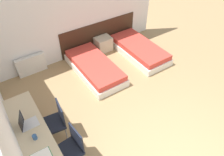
% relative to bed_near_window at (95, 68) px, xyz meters
% --- Properties ---
extents(wall_back, '(5.79, 0.05, 2.70)m').
position_rel_bed_near_window_xyz_m(wall_back, '(-0.07, 1.09, 1.18)').
color(wall_back, white).
rests_on(wall_back, ground_plane).
extents(headboard_panel, '(2.68, 0.03, 0.89)m').
position_rel_bed_near_window_xyz_m(headboard_panel, '(0.81, 1.05, 0.27)').
color(headboard_panel, '#382316').
rests_on(headboard_panel, ground_plane).
extents(bed_near_window, '(0.96, 2.04, 0.36)m').
position_rel_bed_near_window_xyz_m(bed_near_window, '(0.00, 0.00, 0.00)').
color(bed_near_window, silver).
rests_on(bed_near_window, ground_plane).
extents(bed_near_door, '(0.96, 2.04, 0.36)m').
position_rel_bed_near_window_xyz_m(bed_near_door, '(1.62, 0.00, 0.00)').
color(bed_near_door, silver).
rests_on(bed_near_door, ground_plane).
extents(nightstand, '(0.51, 0.40, 0.46)m').
position_rel_bed_near_window_xyz_m(nightstand, '(0.81, 0.82, 0.06)').
color(nightstand, beige).
rests_on(nightstand, ground_plane).
extents(radiator, '(0.81, 0.12, 0.55)m').
position_rel_bed_near_window_xyz_m(radiator, '(-1.47, 0.97, 0.10)').
color(radiator, silver).
rests_on(radiator, ground_plane).
extents(desk, '(0.55, 2.41, 0.74)m').
position_rel_bed_near_window_xyz_m(desk, '(-2.19, -1.74, 0.42)').
color(desk, '#C6B28E').
rests_on(desk, ground_plane).
extents(chair_near_laptop, '(0.51, 0.51, 0.89)m').
position_rel_bed_near_window_xyz_m(chair_near_laptop, '(-1.71, -1.37, 0.31)').
color(chair_near_laptop, black).
rests_on(chair_near_laptop, ground_plane).
extents(chair_near_notebook, '(0.51, 0.51, 0.89)m').
position_rel_bed_near_window_xyz_m(chair_near_notebook, '(-1.71, -2.10, 0.31)').
color(chair_near_notebook, black).
rests_on(chair_near_notebook, ground_plane).
extents(laptop, '(0.33, 0.25, 0.33)m').
position_rel_bed_near_window_xyz_m(laptop, '(-2.22, -1.40, 0.64)').
color(laptop, silver).
rests_on(laptop, desk).
extents(open_notebook, '(0.33, 0.24, 0.02)m').
position_rel_bed_near_window_xyz_m(open_notebook, '(-2.22, -2.15, 0.58)').
color(open_notebook, '#236B3D').
rests_on(open_notebook, desk).
extents(mug, '(0.08, 0.08, 0.09)m').
position_rel_bed_near_window_xyz_m(mug, '(-2.19, -1.76, 0.62)').
color(mug, '#2D5184').
rests_on(mug, desk).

